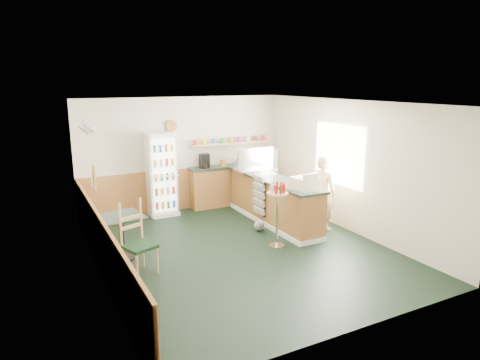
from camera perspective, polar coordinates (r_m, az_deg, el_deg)
ground at (r=8.06m, az=0.16°, el=-9.25°), size 6.00×6.00×0.00m
room_envelope at (r=8.16m, az=-3.62°, el=2.20°), size 5.04×6.02×2.72m
service_counter at (r=9.42m, az=4.45°, el=-2.98°), size 0.68×3.01×1.01m
back_counter at (r=10.79m, az=-1.09°, el=-0.37°), size 2.24×0.42×1.69m
drinks_fridge at (r=9.99m, az=-10.41°, el=0.75°), size 0.64×0.54×1.93m
display_case at (r=9.91m, az=2.10°, el=2.68°), size 0.93×0.49×0.53m
cash_register at (r=8.34m, az=8.64°, el=-0.46°), size 0.49×0.51×0.24m
shopkeeper at (r=9.07m, az=11.00°, el=-1.65°), size 0.54×0.63×1.58m
condiment_stand at (r=7.98m, az=5.01°, el=-3.20°), size 0.39×0.39×1.22m
newspaper_rack at (r=9.19m, az=2.57°, el=-2.02°), size 0.09×0.44×0.88m
cafe_table at (r=7.72m, az=-15.54°, el=-6.29°), size 0.83×0.83×0.80m
cafe_chair at (r=7.13m, az=-13.50°, el=-7.24°), size 0.58×0.58×1.21m
dog_doorstop at (r=8.96m, az=2.60°, el=-6.08°), size 0.21×0.28×0.26m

